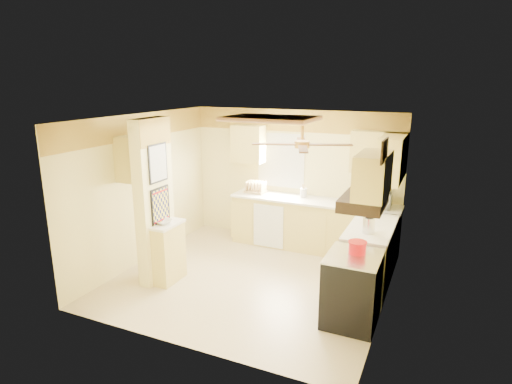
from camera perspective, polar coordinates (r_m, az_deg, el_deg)
The scene contains 34 objects.
floor at distance 6.82m, azimuth -0.64°, elevation -11.57°, with size 4.00×4.00×0.00m, color #CCB78D.
ceiling at distance 6.14m, azimuth -0.71°, elevation 9.84°, with size 4.00×4.00×0.00m, color white.
wall_back at distance 8.08m, azimuth 5.01°, elevation 2.01°, with size 4.00×4.00×0.00m, color #F2E494.
wall_front at distance 4.81m, azimuth -10.33°, elevation -7.21°, with size 4.00×4.00×0.00m, color #F2E494.
wall_left at distance 7.41m, azimuth -14.85°, elevation 0.39°, with size 3.80×3.80×0.00m, color #F2E494.
wall_right at distance 5.85m, azimuth 17.42°, elevation -3.63°, with size 3.80×3.80×0.00m, color #F2E494.
wallpaper_border at distance 7.89m, azimuth 5.14°, elevation 9.44°, with size 4.00×0.02×0.40m, color yellow.
partition_column at distance 6.60m, azimuth -13.43°, elevation -1.27°, with size 0.20×0.70×2.50m, color #F2E494.
partition_ledge at distance 6.73m, azimuth -11.52°, elevation -8.05°, with size 0.25×0.55×0.90m, color #E3D46C.
ledge_top at distance 6.57m, azimuth -11.73°, elevation -4.27°, with size 0.28×0.58×0.04m, color white.
lower_cabinets_back at distance 7.87m, azimuth 7.60°, elevation -4.46°, with size 3.00×0.60×0.90m, color #E3D46C.
lower_cabinets_right at distance 6.72m, azimuth 15.00°, elevation -8.32°, with size 0.60×1.40×0.90m, color #E3D46C.
countertop_back at distance 7.72m, azimuth 7.69°, elevation -1.19°, with size 3.04×0.64×0.04m, color white.
countertop_right at distance 6.56m, azimuth 15.19°, elevation -4.52°, with size 0.64×1.44×0.04m, color white.
dishwasher_panel at distance 7.84m, azimuth 1.66°, elevation -4.58°, with size 0.58×0.02×0.80m, color white.
window at distance 8.09m, azimuth 3.35°, elevation 4.23°, with size 0.92×0.02×1.02m.
upper_cab_back_left at distance 8.12m, azimuth -1.01°, elevation 6.45°, with size 0.60×0.35×0.70m, color #E3D46C.
upper_cab_back_right at distance 7.43m, azimuth 16.04°, elevation 5.09°, with size 0.90×0.35×0.70m, color #E3D46C.
upper_cab_right at distance 6.94m, azimuth 17.70°, elevation 4.30°, with size 0.35×1.00×0.70m, color #E3D46C.
upper_cab_left_wall at distance 6.99m, azimuth -15.34°, elevation 4.54°, with size 0.35×0.75×0.70m, color #E3D46C.
upper_cab_over_stove at distance 5.16m, azimuth 15.32°, elevation 2.18°, with size 0.35×0.76×0.52m, color #E3D46C.
stove at distance 5.69m, azimuth 12.70°, elevation -12.46°, with size 0.68×0.77×0.92m.
range_hood at distance 5.26m, azimuth 14.16°, elevation -1.24°, with size 0.50×0.76×0.14m, color black.
poster_menu at distance 6.39m, azimuth -12.95°, elevation 3.78°, with size 0.02×0.42×0.57m.
poster_nashville at distance 6.55m, azimuth -12.62°, elevation -1.81°, with size 0.02×0.42×0.57m.
ceiling_light_panel at distance 6.56m, azimuth 1.96°, elevation 9.76°, with size 1.35×0.95×0.06m.
ceiling_fan at distance 5.15m, azimuth 6.16°, elevation 6.39°, with size 1.15×1.15×0.26m.
vent_grate at distance 4.74m, azimuth 16.76°, elevation 5.29°, with size 0.02×0.40×0.25m, color black.
microwave at distance 7.45m, azimuth 15.64°, elevation -0.91°, with size 0.52×0.35×0.29m, color white.
bowl at distance 6.55m, azimuth -12.22°, elevation -3.89°, with size 0.24×0.24×0.06m, color white.
dutch_oven at distance 5.54m, azimuth 13.36°, elevation -7.18°, with size 0.23×0.23×0.16m.
kettle at distance 6.20m, azimuth 14.81°, elevation -4.23°, with size 0.17×0.17×0.26m.
dish_rack at distance 8.12m, azimuth -0.05°, elevation 0.46°, with size 0.39×0.30×0.22m.
utensil_crock at distance 7.87m, azimuth 6.35°, elevation -0.07°, with size 0.12×0.12×0.25m.
Camera 1 is at (2.58, -5.54, 3.03)m, focal length 30.00 mm.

